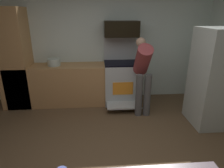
{
  "coord_description": "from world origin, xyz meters",
  "views": [
    {
      "loc": [
        -0.16,
        -2.25,
        1.99
      ],
      "look_at": [
        0.05,
        0.3,
        1.05
      ],
      "focal_mm": 31.29,
      "sensor_mm": 36.0,
      "label": 1
    }
  ],
  "objects_px": {
    "refrigerator": "(220,78)",
    "stock_pot": "(54,62)",
    "person_cook": "(143,71)",
    "microwave": "(121,29)",
    "oven_range": "(121,81)"
  },
  "relations": [
    {
      "from": "refrigerator",
      "to": "stock_pot",
      "type": "distance_m",
      "value": 3.3
    },
    {
      "from": "oven_range",
      "to": "stock_pot",
      "type": "xyz_separation_m",
      "value": [
        -1.48,
        0.01,
        0.47
      ]
    },
    {
      "from": "person_cook",
      "to": "stock_pot",
      "type": "xyz_separation_m",
      "value": [
        -1.84,
        0.56,
        0.07
      ]
    },
    {
      "from": "person_cook",
      "to": "stock_pot",
      "type": "distance_m",
      "value": 1.92
    },
    {
      "from": "microwave",
      "to": "stock_pot",
      "type": "distance_m",
      "value": 1.63
    },
    {
      "from": "refrigerator",
      "to": "person_cook",
      "type": "bearing_deg",
      "value": 157.8
    },
    {
      "from": "refrigerator",
      "to": "stock_pot",
      "type": "bearing_deg",
      "value": 160.83
    },
    {
      "from": "stock_pot",
      "to": "oven_range",
      "type": "bearing_deg",
      "value": -0.56
    },
    {
      "from": "person_cook",
      "to": "stock_pot",
      "type": "bearing_deg",
      "value": 163.0
    },
    {
      "from": "microwave",
      "to": "oven_range",
      "type": "bearing_deg",
      "value": -90.0
    },
    {
      "from": "microwave",
      "to": "person_cook",
      "type": "distance_m",
      "value": 1.05
    },
    {
      "from": "microwave",
      "to": "refrigerator",
      "type": "relative_size",
      "value": 0.42
    },
    {
      "from": "oven_range",
      "to": "person_cook",
      "type": "height_order",
      "value": "person_cook"
    },
    {
      "from": "microwave",
      "to": "refrigerator",
      "type": "height_order",
      "value": "microwave"
    },
    {
      "from": "microwave",
      "to": "refrigerator",
      "type": "distance_m",
      "value": 2.16
    }
  ]
}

